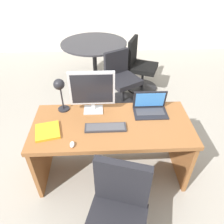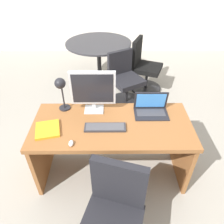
{
  "view_description": "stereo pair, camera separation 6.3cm",
  "coord_description": "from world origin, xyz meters",
  "px_view_note": "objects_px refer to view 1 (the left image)",
  "views": [
    {
      "loc": [
        -0.08,
        -1.6,
        2.12
      ],
      "look_at": [
        0.0,
        0.04,
        0.87
      ],
      "focal_mm": 34.23,
      "sensor_mm": 36.0,
      "label": 1
    },
    {
      "loc": [
        -0.01,
        -1.6,
        2.12
      ],
      "look_at": [
        0.0,
        0.04,
        0.87
      ],
      "focal_mm": 34.23,
      "sensor_mm": 36.0,
      "label": 2
    }
  ],
  "objects_px": {
    "mouse": "(72,144)",
    "book": "(48,131)",
    "desk_lamp": "(60,88)",
    "meeting_table": "(94,52)",
    "keyboard": "(105,127)",
    "meeting_chair_near": "(121,83)",
    "laptop": "(150,105)",
    "meeting_chair_far": "(140,69)",
    "desk": "(112,136)",
    "monitor": "(92,90)",
    "office_chair": "(117,222)"
  },
  "relations": [
    {
      "from": "monitor",
      "to": "desk_lamp",
      "type": "relative_size",
      "value": 1.19
    },
    {
      "from": "mouse",
      "to": "meeting_chair_near",
      "type": "distance_m",
      "value": 1.89
    },
    {
      "from": "desk_lamp",
      "to": "keyboard",
      "type": "bearing_deg",
      "value": -34.34
    },
    {
      "from": "monitor",
      "to": "desk_lamp",
      "type": "bearing_deg",
      "value": 178.79
    },
    {
      "from": "mouse",
      "to": "meeting_chair_far",
      "type": "xyz_separation_m",
      "value": [
        0.96,
        2.19,
        -0.38
      ]
    },
    {
      "from": "meeting_chair_near",
      "to": "meeting_chair_far",
      "type": "relative_size",
      "value": 0.92
    },
    {
      "from": "desk_lamp",
      "to": "office_chair",
      "type": "distance_m",
      "value": 1.31
    },
    {
      "from": "mouse",
      "to": "desk_lamp",
      "type": "height_order",
      "value": "desk_lamp"
    },
    {
      "from": "desk",
      "to": "meeting_table",
      "type": "xyz_separation_m",
      "value": [
        -0.23,
        2.21,
        0.04
      ]
    },
    {
      "from": "book",
      "to": "meeting_chair_far",
      "type": "bearing_deg",
      "value": 58.96
    },
    {
      "from": "desk",
      "to": "desk_lamp",
      "type": "relative_size",
      "value": 4.14
    },
    {
      "from": "laptop",
      "to": "meeting_table",
      "type": "relative_size",
      "value": 0.29
    },
    {
      "from": "monitor",
      "to": "meeting_chair_near",
      "type": "distance_m",
      "value": 1.46
    },
    {
      "from": "keyboard",
      "to": "mouse",
      "type": "distance_m",
      "value": 0.37
    },
    {
      "from": "keyboard",
      "to": "meeting_chair_near",
      "type": "height_order",
      "value": "meeting_chair_near"
    },
    {
      "from": "office_chair",
      "to": "meeting_table",
      "type": "height_order",
      "value": "office_chair"
    },
    {
      "from": "monitor",
      "to": "keyboard",
      "type": "bearing_deg",
      "value": -67.35
    },
    {
      "from": "laptop",
      "to": "meeting_chair_far",
      "type": "xyz_separation_m",
      "value": [
        0.19,
        1.71,
        -0.43
      ]
    },
    {
      "from": "desk",
      "to": "office_chair",
      "type": "bearing_deg",
      "value": -89.84
    },
    {
      "from": "laptop",
      "to": "keyboard",
      "type": "height_order",
      "value": "laptop"
    },
    {
      "from": "desk",
      "to": "monitor",
      "type": "xyz_separation_m",
      "value": [
        -0.19,
        0.19,
        0.46
      ]
    },
    {
      "from": "mouse",
      "to": "meeting_chair_far",
      "type": "bearing_deg",
      "value": 66.42
    },
    {
      "from": "desk",
      "to": "meeting_chair_far",
      "type": "relative_size",
      "value": 1.7
    },
    {
      "from": "desk",
      "to": "meeting_table",
      "type": "distance_m",
      "value": 2.22
    },
    {
      "from": "desk",
      "to": "meeting_chair_near",
      "type": "height_order",
      "value": "meeting_chair_near"
    },
    {
      "from": "desk_lamp",
      "to": "meeting_table",
      "type": "distance_m",
      "value": 2.08
    },
    {
      "from": "laptop",
      "to": "meeting_table",
      "type": "bearing_deg",
      "value": 107.27
    },
    {
      "from": "desk_lamp",
      "to": "meeting_table",
      "type": "height_order",
      "value": "desk_lamp"
    },
    {
      "from": "book",
      "to": "meeting_chair_far",
      "type": "relative_size",
      "value": 0.31
    },
    {
      "from": "monitor",
      "to": "meeting_table",
      "type": "xyz_separation_m",
      "value": [
        -0.04,
        2.02,
        -0.42
      ]
    },
    {
      "from": "desk_lamp",
      "to": "meeting_table",
      "type": "relative_size",
      "value": 0.32
    },
    {
      "from": "keyboard",
      "to": "book",
      "type": "relative_size",
      "value": 1.39
    },
    {
      "from": "desk_lamp",
      "to": "book",
      "type": "xyz_separation_m",
      "value": [
        -0.1,
        -0.33,
        -0.26
      ]
    },
    {
      "from": "mouse",
      "to": "keyboard",
      "type": "bearing_deg",
      "value": 36.03
    },
    {
      "from": "desk_lamp",
      "to": "office_chair",
      "type": "height_order",
      "value": "desk_lamp"
    },
    {
      "from": "office_chair",
      "to": "meeting_chair_far",
      "type": "relative_size",
      "value": 0.99
    },
    {
      "from": "meeting_chair_near",
      "to": "meeting_table",
      "type": "bearing_deg",
      "value": 120.3
    },
    {
      "from": "book",
      "to": "meeting_table",
      "type": "height_order",
      "value": "same"
    },
    {
      "from": "monitor",
      "to": "meeting_table",
      "type": "distance_m",
      "value": 2.06
    },
    {
      "from": "desk",
      "to": "keyboard",
      "type": "xyz_separation_m",
      "value": [
        -0.07,
        -0.11,
        0.22
      ]
    },
    {
      "from": "book",
      "to": "meeting_chair_near",
      "type": "xyz_separation_m",
      "value": [
        0.84,
        1.57,
        -0.4
      ]
    },
    {
      "from": "mouse",
      "to": "office_chair",
      "type": "distance_m",
      "value": 0.73
    },
    {
      "from": "monitor",
      "to": "desk_lamp",
      "type": "xyz_separation_m",
      "value": [
        -0.32,
        0.01,
        0.02
      ]
    },
    {
      "from": "monitor",
      "to": "mouse",
      "type": "xyz_separation_m",
      "value": [
        -0.17,
        -0.51,
        -0.24
      ]
    },
    {
      "from": "meeting_table",
      "to": "monitor",
      "type": "bearing_deg",
      "value": -88.92
    },
    {
      "from": "mouse",
      "to": "book",
      "type": "bearing_deg",
      "value": 143.13
    },
    {
      "from": "monitor",
      "to": "meeting_table",
      "type": "relative_size",
      "value": 0.38
    },
    {
      "from": "keyboard",
      "to": "meeting_chair_near",
      "type": "xyz_separation_m",
      "value": [
        0.29,
        1.54,
        -0.4
      ]
    },
    {
      "from": "desk",
      "to": "book",
      "type": "bearing_deg",
      "value": -167.62
    },
    {
      "from": "monitor",
      "to": "meeting_chair_far",
      "type": "height_order",
      "value": "monitor"
    }
  ]
}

